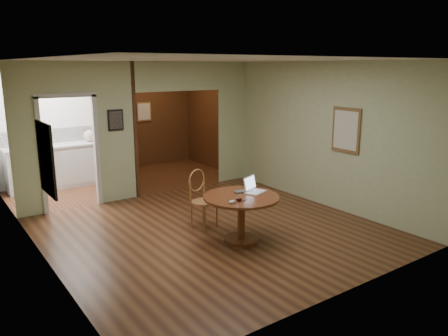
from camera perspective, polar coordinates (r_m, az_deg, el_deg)
floor at (r=7.13m, az=-1.23°, el=-8.25°), size 5.00×5.00×0.00m
room_shell at (r=9.29m, az=-14.52°, el=4.60°), size 5.20×7.50×5.00m
dining_table at (r=6.59m, az=2.28°, el=-5.22°), size 1.14×1.14×0.71m
chair at (r=7.17m, az=-3.00°, el=-3.59°), size 0.50×0.50×0.97m
open_laptop at (r=6.75m, az=3.78°, el=-2.58°), size 0.39×0.39×0.23m
closed_laptop at (r=6.71m, az=2.80°, el=-3.12°), size 0.35×0.26×0.02m
mouse at (r=6.18m, az=1.04°, el=-4.43°), size 0.13×0.09×0.05m
wine_glass at (r=6.28m, az=1.99°, el=-3.87°), size 0.09×0.09×0.11m
pen at (r=6.32m, az=2.73°, el=-4.23°), size 0.12×0.05×0.01m
kitchen_cabinet at (r=10.22m, az=-21.09°, el=0.23°), size 2.06×0.60×0.94m
grocery_bag at (r=10.32m, az=-17.16°, el=4.04°), size 0.26×0.23×0.26m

